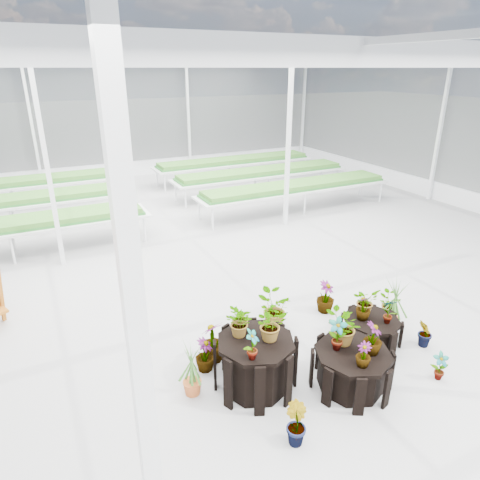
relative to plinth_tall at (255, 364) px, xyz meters
name	(u,v)px	position (x,y,z in m)	size (l,w,h in m)	color
ground_plane	(262,316)	(0.98, 1.55, -0.38)	(24.00, 24.00, 0.00)	gray
greenhouse_shell	(264,197)	(0.98, 1.55, 1.87)	(18.00, 24.00, 4.50)	white
steel_frame	(264,197)	(0.98, 1.55, 1.87)	(18.00, 24.00, 4.50)	silver
nursery_benches	(152,196)	(0.98, 8.75, 0.04)	(16.00, 7.00, 0.84)	silver
plinth_tall	(255,364)	(0.00, 0.00, 0.00)	(1.12, 1.12, 0.77)	black
plinth_mid	(351,369)	(1.20, -0.60, -0.09)	(1.10, 1.10, 0.58)	black
plinth_low	(371,330)	(2.20, 0.10, -0.17)	(0.94, 0.94, 0.42)	black
nursery_plants	(306,324)	(1.05, 0.31, 0.15)	(4.31, 2.82, 1.23)	#3B6F28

